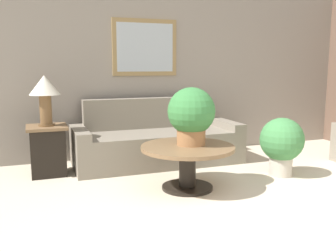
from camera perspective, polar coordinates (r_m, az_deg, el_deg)
wall_back at (r=5.71m, az=1.57°, el=9.02°), size 7.64×0.09×2.60m
couch_main at (r=5.13m, az=-1.75°, el=-2.51°), size 2.25×0.87×0.87m
coffee_table at (r=4.04m, az=2.99°, el=-4.85°), size 1.01×1.01×0.48m
side_table at (r=4.80m, az=-17.84°, el=-3.48°), size 0.48×0.48×0.61m
table_lamp at (r=4.70m, az=-18.27°, el=5.18°), size 0.37×0.37×0.61m
potted_plant_on_table at (r=4.02m, az=3.57°, el=1.84°), size 0.51×0.51×0.62m
potted_plant_floor at (r=4.72m, az=16.94°, el=-2.42°), size 0.53×0.53×0.71m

